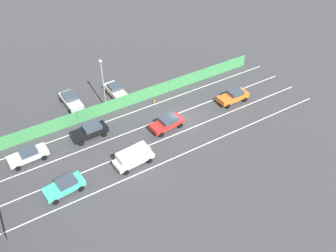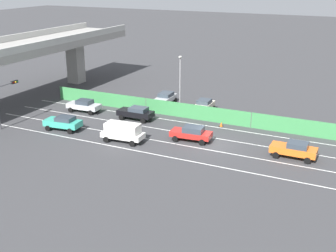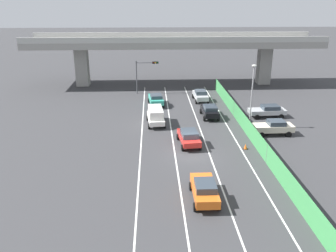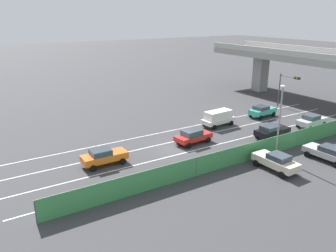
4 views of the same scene
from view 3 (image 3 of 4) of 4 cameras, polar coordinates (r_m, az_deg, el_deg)
ground_plane at (r=34.98m, az=3.91°, el=-4.54°), size 300.00×300.00×0.00m
lane_line_left_edge at (r=39.07m, az=-4.29°, el=-1.81°), size 0.14×45.32×0.01m
lane_line_mid_left at (r=39.11m, az=0.69°, el=-1.73°), size 0.14×45.32×0.01m
lane_line_mid_right at (r=39.44m, az=5.62°, el=-1.64°), size 0.14×45.32×0.01m
lane_line_right_edge at (r=40.05m, az=10.44°, el=-1.54°), size 0.14×45.32×0.01m
elevated_overpass at (r=61.50m, az=1.00°, el=12.86°), size 49.33×8.23×8.56m
green_fence at (r=40.12m, az=12.75°, el=-0.27°), size 0.10×41.42×1.85m
car_sedan_red at (r=36.76m, az=3.39°, el=-1.74°), size 2.35×4.49×1.62m
car_sedan_black at (r=45.45m, az=6.73°, el=2.51°), size 2.07×4.42×1.61m
car_taxi_orange at (r=27.23m, az=5.90°, el=-10.14°), size 1.97×4.37×1.65m
car_van_white at (r=42.57m, az=-2.00°, el=1.78°), size 2.29×4.61×2.03m
car_taxi_teal at (r=50.26m, az=-1.96°, el=4.37°), size 2.35×4.36×1.62m
car_sedan_silver at (r=52.61m, az=5.26°, el=5.00°), size 2.11×4.46×1.61m
parked_sedan_cream at (r=41.12m, az=16.64°, el=-0.14°), size 4.47×2.06×1.66m
parked_wagon_silver at (r=46.98m, az=15.79°, el=2.42°), size 4.66×2.19×1.55m
traffic_light at (r=56.15m, az=-3.83°, el=8.96°), size 3.57×0.42×5.18m
street_lamp at (r=41.64m, az=13.42°, el=5.60°), size 0.60×0.36×7.47m
traffic_cone at (r=36.77m, az=12.39°, el=-3.26°), size 0.47×0.47×0.57m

